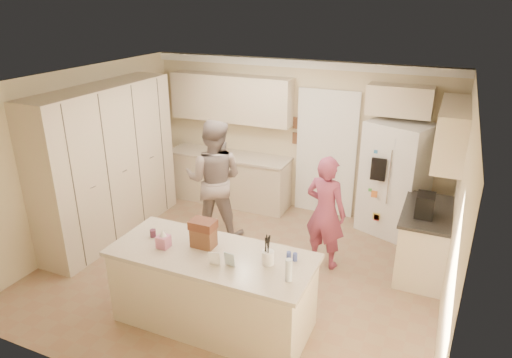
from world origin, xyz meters
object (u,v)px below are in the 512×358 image
at_px(utensil_crock, 268,258).
at_px(teen_boy, 214,180).
at_px(coffee_maker, 425,205).
at_px(refrigerator, 395,179).
at_px(tissue_box, 163,242).
at_px(dollhouse_body, 204,237).
at_px(island_base, 213,290).
at_px(teen_girl, 325,212).

xyz_separation_m(utensil_crock, teen_boy, (-1.64, 1.83, -0.06)).
bearing_deg(coffee_maker, refrigerator, 112.96).
relative_size(refrigerator, tissue_box, 12.86).
xyz_separation_m(utensil_crock, dollhouse_body, (-0.80, 0.05, 0.04)).
bearing_deg(dollhouse_body, coffee_maker, 39.29).
bearing_deg(teen_boy, refrigerator, -166.45).
bearing_deg(utensil_crock, tissue_box, -172.87).
height_order(refrigerator, tissue_box, refrigerator).
height_order(island_base, tissue_box, tissue_box).
height_order(island_base, utensil_crock, utensil_crock).
height_order(island_base, teen_girl, teen_girl).
bearing_deg(teen_girl, coffee_maker, -160.06).
bearing_deg(refrigerator, utensil_crock, -84.80).
bearing_deg(island_base, teen_girl, 64.85).
bearing_deg(coffee_maker, teen_girl, -172.09).
xyz_separation_m(coffee_maker, tissue_box, (-2.60, -2.00, -0.07)).
bearing_deg(coffee_maker, utensil_crock, -127.12).
xyz_separation_m(utensil_crock, tissue_box, (-1.20, -0.15, -0.00)).
bearing_deg(teen_boy, dollhouse_body, 102.53).
relative_size(island_base, teen_boy, 1.17).
bearing_deg(utensil_crock, teen_girl, 84.51).
distance_m(coffee_maker, utensil_crock, 2.32).
relative_size(dollhouse_body, teen_boy, 0.14).
bearing_deg(teen_boy, coffee_maker, 167.67).
bearing_deg(island_base, dollhouse_body, 146.31).
relative_size(island_base, tissue_box, 15.71).
bearing_deg(utensil_crock, coffee_maker, 52.88).
bearing_deg(teen_boy, teen_girl, 162.43).
height_order(coffee_maker, utensil_crock, coffee_maker).
bearing_deg(island_base, utensil_crock, 4.40).
bearing_deg(dollhouse_body, refrigerator, 60.91).
xyz_separation_m(refrigerator, dollhouse_body, (-1.68, -3.02, 0.14)).
distance_m(coffee_maker, teen_girl, 1.28).
xyz_separation_m(island_base, utensil_crock, (0.65, 0.05, 0.56)).
xyz_separation_m(coffee_maker, utensil_crock, (-1.40, -1.85, -0.07)).
bearing_deg(tissue_box, island_base, 10.30).
bearing_deg(refrigerator, teen_boy, -132.58).
distance_m(utensil_crock, teen_girl, 1.70).
height_order(coffee_maker, island_base, coffee_maker).
bearing_deg(tissue_box, teen_boy, 102.46).
relative_size(refrigerator, island_base, 0.82).
distance_m(island_base, teen_girl, 1.94).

